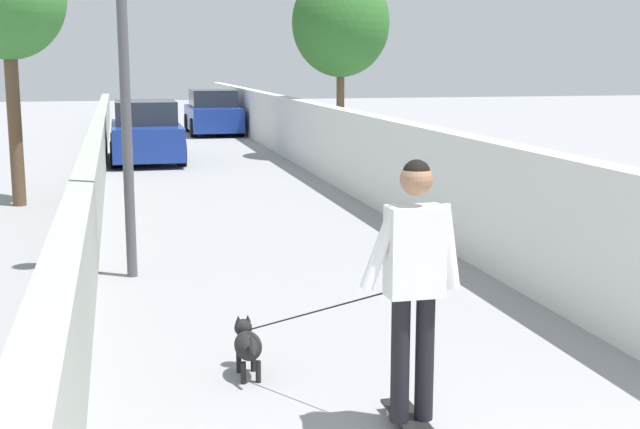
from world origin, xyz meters
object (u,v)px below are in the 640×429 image
skateboard (411,422)px  person_skateboarder (415,270)px  car_near (146,133)px  tree_right_near (341,23)px  lamp_post (123,35)px  car_far (213,113)px  dog (248,344)px

skateboard → person_skateboarder: 1.09m
skateboard → car_near: bearing=4.1°
tree_right_near → lamp_post: bearing=154.2°
skateboard → car_far: (24.77, -1.37, 0.65)m
skateboard → car_far: size_ratio=0.21×
tree_right_near → person_skateboarder: 17.09m
person_skateboarder → car_far: size_ratio=0.47×
dog → car_far: car_far is taller
lamp_post → skateboard: lamp_post is taller
dog → car_far: bearing=-5.6°
person_skateboarder → dog: bearing=35.9°
lamp_post → dog: lamp_post is taller
tree_right_near → skateboard: 17.27m
car_near → car_far: size_ratio=1.04×
skateboard → car_far: bearing=-3.2°
lamp_post → skateboard: bearing=-159.7°
person_skateboarder → car_far: person_skateboarder is taller
car_far → skateboard: bearing=176.8°
tree_right_near → car_far: bearing=16.5°
skateboard → lamp_post: bearing=20.3°
tree_right_near → person_skateboarder: bearing=167.0°
lamp_post → car_near: size_ratio=1.02×
car_far → tree_right_near: bearing=-163.5°
tree_right_near → dog: bearing=162.6°
tree_right_near → skateboard: tree_right_near is taller
tree_right_near → car_far: size_ratio=1.26×
car_far → dog: bearing=174.4°
skateboard → person_skateboarder: size_ratio=0.44×
lamp_post → car_near: 12.21m
car_near → skateboard: bearing=-175.9°
lamp_post → dog: bearing=-166.5°
skateboard → dog: (1.30, 0.94, 0.21)m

